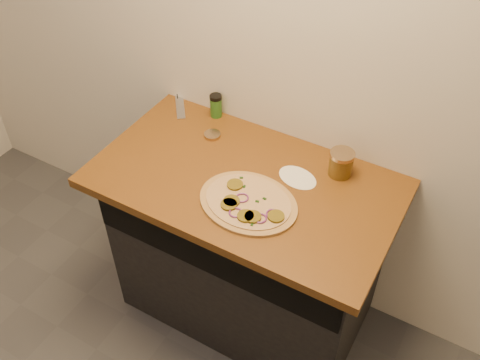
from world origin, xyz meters
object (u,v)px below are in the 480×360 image
Objects in this scene: pizza at (248,203)px; chefs_knife at (179,97)px; spice_shaker at (216,106)px; salsa_jar at (341,163)px.

pizza is 0.76m from chefs_knife.
pizza is at bearing -35.92° from chefs_knife.
salsa_jar is at bearing -7.90° from spice_shaker.
salsa_jar is (0.23, 0.33, 0.04)m from pizza.
spice_shaker is (0.22, -0.03, 0.05)m from chefs_knife.
pizza is 0.40m from salsa_jar.
spice_shaker is (-0.39, 0.42, 0.04)m from pizza.
chefs_knife is (-0.62, 0.45, -0.00)m from pizza.
salsa_jar is at bearing -7.93° from chefs_knife.
pizza is at bearing -46.50° from spice_shaker.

